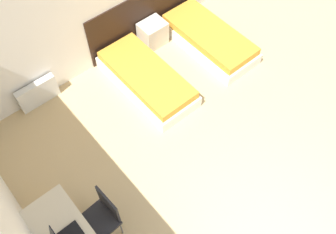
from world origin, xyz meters
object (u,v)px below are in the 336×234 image
chair_near_laptop (101,216)px  bed_near_window (147,79)px  nightstand (153,33)px  bed_near_door (209,39)px

chair_near_laptop → bed_near_window: bearing=35.9°
nightstand → bed_near_window: bearing=-134.8°
bed_near_window → nightstand: 1.08m
chair_near_laptop → bed_near_door: bearing=21.9°
bed_near_window → bed_near_door: 1.52m
nightstand → chair_near_laptop: (-2.82, -2.42, 0.27)m
nightstand → chair_near_laptop: chair_near_laptop is taller
nightstand → chair_near_laptop: size_ratio=0.53×
nightstand → bed_near_door: bearing=-45.2°
bed_near_window → chair_near_laptop: bearing=-141.1°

